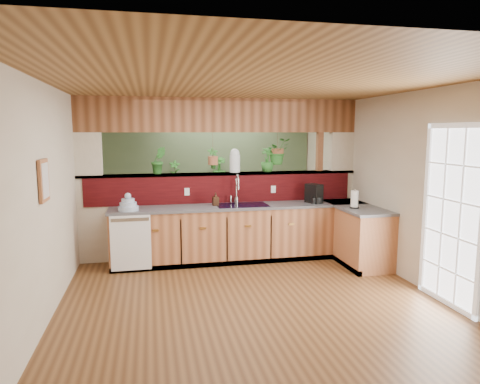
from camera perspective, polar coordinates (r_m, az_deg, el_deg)
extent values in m
cube|color=brown|center=(6.08, -0.09, -11.75)|extent=(4.60, 7.00, 0.01)
cube|color=brown|center=(5.75, -0.10, 13.43)|extent=(4.60, 7.00, 0.01)
cube|color=beige|center=(9.21, -4.58, 3.27)|extent=(4.60, 0.02, 2.60)
cube|color=beige|center=(2.53, 16.70, -9.77)|extent=(4.60, 0.02, 2.60)
cube|color=beige|center=(5.76, -23.08, -0.18)|extent=(0.02, 7.00, 2.60)
cube|color=beige|center=(6.64, 19.73, 0.99)|extent=(0.02, 7.00, 2.60)
cube|color=beige|center=(7.19, -2.31, -3.08)|extent=(4.60, 0.15, 1.35)
cube|color=#3B070A|center=(7.03, -2.21, 0.39)|extent=(4.40, 0.02, 0.45)
cube|color=brown|center=(7.09, -2.34, 2.44)|extent=(4.60, 0.21, 0.04)
cube|color=brown|center=(7.06, -2.39, 10.18)|extent=(4.60, 0.15, 0.55)
cube|color=beige|center=(7.02, -19.56, 4.64)|extent=(0.40, 0.15, 0.70)
cube|color=beige|center=(7.69, 13.32, 5.14)|extent=(0.40, 0.15, 0.70)
cube|color=brown|center=(7.56, 10.47, 2.13)|extent=(0.10, 0.10, 2.60)
cube|color=brown|center=(7.09, -2.34, 2.44)|extent=(4.60, 0.21, 0.04)
cube|color=brown|center=(7.06, -2.39, 10.18)|extent=(4.60, 0.15, 0.55)
cube|color=#506847|center=(9.19, -4.57, 3.26)|extent=(4.55, 0.02, 2.55)
cube|color=#9B5A35|center=(6.92, 0.27, -5.58)|extent=(4.10, 0.60, 0.86)
cube|color=#4D4D52|center=(6.83, 0.28, -1.91)|extent=(4.14, 0.64, 0.04)
cube|color=#9B5A35|center=(7.10, 15.05, -5.51)|extent=(0.60, 1.48, 0.86)
cube|color=#4D4D52|center=(7.01, 15.18, -1.93)|extent=(0.64, 1.52, 0.04)
cube|color=#9B5A35|center=(7.48, 13.53, -4.77)|extent=(0.60, 0.60, 0.86)
cube|color=#4D4D52|center=(7.40, 13.64, -1.37)|extent=(0.64, 0.64, 0.04)
cube|color=black|center=(6.77, 0.76, -9.31)|extent=(4.10, 0.06, 0.08)
cube|color=black|center=(7.09, 12.96, -8.73)|extent=(0.06, 1.48, 0.08)
cube|color=white|center=(6.48, -14.35, -6.61)|extent=(0.58, 0.02, 0.82)
cube|color=#B7B7B2|center=(6.38, -14.47, -3.60)|extent=(0.54, 0.01, 0.05)
cube|color=black|center=(6.83, 0.28, -1.86)|extent=(0.82, 0.50, 0.03)
cube|color=black|center=(6.81, -1.29, -2.63)|extent=(0.34, 0.40, 0.16)
cube|color=black|center=(6.89, 1.82, -2.50)|extent=(0.34, 0.40, 0.16)
cube|color=white|center=(5.60, 26.31, -3.18)|extent=(0.06, 1.02, 2.16)
cube|color=#9B5A35|center=(4.95, -24.71, 1.40)|extent=(0.03, 0.35, 0.45)
cube|color=silver|center=(4.95, -24.54, 1.41)|extent=(0.01, 0.27, 0.37)
cylinder|color=#B7B7B2|center=(7.00, -0.49, -1.07)|extent=(0.07, 0.07, 0.10)
cylinder|color=#B7B7B2|center=(6.98, -0.49, 0.42)|extent=(0.02, 0.02, 0.29)
torus|color=#B7B7B2|center=(6.89, -0.38, 1.53)|extent=(0.21, 0.03, 0.21)
cylinder|color=#B7B7B2|center=(6.81, -0.22, 0.84)|extent=(0.02, 0.02, 0.12)
cylinder|color=#B7B7B2|center=(6.98, -1.23, -0.93)|extent=(0.03, 0.03, 0.10)
cylinder|color=#A3B5D3|center=(6.56, -14.68, -2.11)|extent=(0.30, 0.30, 0.07)
cylinder|color=#A3B5D3|center=(6.55, -14.69, -1.58)|extent=(0.25, 0.25, 0.06)
cylinder|color=#A3B5D3|center=(6.54, -14.71, -1.09)|extent=(0.19, 0.19, 0.06)
sphere|color=#A3B5D3|center=(6.53, -14.73, -0.52)|extent=(0.09, 0.09, 0.09)
imported|color=#3A2215|center=(6.78, -3.29, -0.95)|extent=(0.10, 0.10, 0.20)
cube|color=black|center=(7.12, 9.82, -0.19)|extent=(0.17, 0.27, 0.31)
cube|color=black|center=(7.05, 10.08, -1.13)|extent=(0.15, 0.10, 0.10)
cylinder|color=silver|center=(7.07, 10.00, -0.76)|extent=(0.08, 0.08, 0.08)
cylinder|color=black|center=(6.78, 14.99, -2.00)|extent=(0.13, 0.13, 0.02)
cylinder|color=#B7B7B2|center=(6.76, 15.03, -0.88)|extent=(0.02, 0.02, 0.29)
cylinder|color=white|center=(6.76, 15.03, -0.88)|extent=(0.11, 0.11, 0.25)
cylinder|color=silver|center=(7.11, -0.70, 3.82)|extent=(0.18, 0.18, 0.30)
sphere|color=silver|center=(7.10, -0.70, 5.17)|extent=(0.16, 0.16, 0.16)
imported|color=#266423|center=(6.97, -10.80, 4.17)|extent=(0.27, 0.24, 0.43)
imported|color=#266423|center=(7.24, 3.68, 4.31)|extent=(0.23, 0.23, 0.40)
cylinder|color=brown|center=(7.03, -3.64, 6.32)|extent=(0.01, 0.01, 0.40)
cylinder|color=brown|center=(7.04, -3.62, 4.21)|extent=(0.16, 0.16, 0.14)
imported|color=#266423|center=(7.03, -3.64, 5.96)|extent=(0.20, 0.16, 0.35)
cylinder|color=brown|center=(7.27, 5.05, 6.75)|extent=(0.01, 0.01, 0.30)
cylinder|color=brown|center=(7.28, 5.03, 5.09)|extent=(0.20, 0.20, 0.17)
imported|color=#266423|center=(7.27, 5.05, 7.13)|extent=(0.46, 0.42, 0.44)
cube|color=black|center=(9.05, -4.95, -1.92)|extent=(1.72, 0.89, 1.11)
imported|color=#266423|center=(8.90, -8.69, 2.83)|extent=(0.24, 0.17, 0.43)
imported|color=#266423|center=(9.00, -2.79, 3.15)|extent=(0.33, 0.33, 0.48)
imported|color=#266423|center=(8.69, 0.53, -3.00)|extent=(0.86, 0.80, 0.80)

